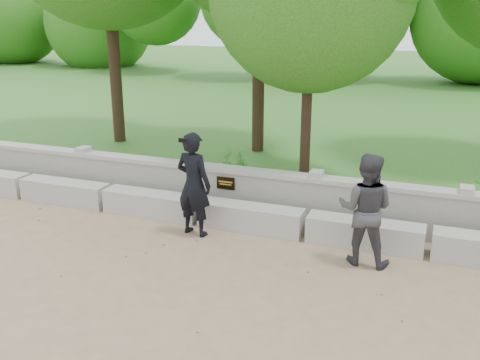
{
  "coord_description": "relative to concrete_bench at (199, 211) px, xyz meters",
  "views": [
    {
      "loc": [
        3.96,
        -6.43,
        3.72
      ],
      "look_at": [
        0.94,
        1.53,
        1.03
      ],
      "focal_mm": 40.0,
      "sensor_mm": 36.0,
      "label": 1
    }
  ],
  "objects": [
    {
      "name": "lawn",
      "position": [
        -0.0,
        12.1,
        -0.1
      ],
      "size": [
        40.0,
        22.0,
        0.25
      ],
      "primitive_type": "cube",
      "color": "#315F1C",
      "rests_on": "ground"
    },
    {
      "name": "parapet_wall",
      "position": [
        0.0,
        0.7,
        0.24
      ],
      "size": [
        12.5,
        0.35,
        0.9
      ],
      "color": "#A7A59E",
      "rests_on": "ground"
    },
    {
      "name": "man_main",
      "position": [
        0.15,
        -0.52,
        0.68
      ],
      "size": [
        0.73,
        0.66,
        1.82
      ],
      "color": "black",
      "rests_on": "ground"
    },
    {
      "name": "visitor_left",
      "position": [
        3.06,
        -0.6,
        0.65
      ],
      "size": [
        0.87,
        0.69,
        1.74
      ],
      "color": "#37363B",
      "rests_on": "ground"
    },
    {
      "name": "concrete_bench",
      "position": [
        0.0,
        0.0,
        0.0
      ],
      "size": [
        11.9,
        0.45,
        0.45
      ],
      "color": "#B2B0A8",
      "rests_on": "ground"
    },
    {
      "name": "shrub_b",
      "position": [
        -0.41,
        2.33,
        0.3
      ],
      "size": [
        0.36,
        0.38,
        0.56
      ],
      "primitive_type": "imported",
      "rotation": [
        0.0,
        0.0,
        2.01
      ],
      "color": "#418C2F",
      "rests_on": "lawn"
    },
    {
      "name": "shrub_d",
      "position": [
        -0.1,
        2.39,
        0.3
      ],
      "size": [
        0.38,
        0.4,
        0.56
      ],
      "primitive_type": "imported",
      "rotation": [
        0.0,
        0.0,
        5.11
      ],
      "color": "#418C2F",
      "rests_on": "lawn"
    },
    {
      "name": "ground",
      "position": [
        -0.0,
        -1.9,
        -0.22
      ],
      "size": [
        80.0,
        80.0,
        0.0
      ],
      "primitive_type": "plane",
      "color": "#977A5C",
      "rests_on": "ground"
    },
    {
      "name": "shrub_a",
      "position": [
        -3.61,
        1.4,
        0.29
      ],
      "size": [
        0.34,
        0.32,
        0.54
      ],
      "primitive_type": "imported",
      "rotation": [
        0.0,
        0.0,
        0.65
      ],
      "color": "#418C2F",
      "rests_on": "lawn"
    }
  ]
}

